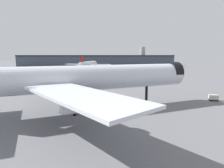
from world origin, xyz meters
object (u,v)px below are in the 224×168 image
at_px(traffic_cone_near_nose, 89,85).
at_px(airliner_far_taxiway, 88,64).
at_px(baggage_cart_trailing, 213,98).
at_px(airliner_near_gate, 81,79).

bearing_deg(traffic_cone_near_nose, airliner_far_taxiway, 89.07).
distance_m(airliner_far_taxiway, traffic_cone_near_nose, 97.68).
bearing_deg(baggage_cart_trailing, airliner_near_gate, 21.72).
height_order(airliner_near_gate, airliner_far_taxiway, airliner_near_gate).
distance_m(airliner_near_gate, traffic_cone_near_nose, 38.69).
xyz_separation_m(airliner_near_gate, traffic_cone_near_nose, (2.45, 37.85, -7.61)).
height_order(airliner_far_taxiway, baggage_cart_trailing, airliner_far_taxiway).
height_order(baggage_cart_trailing, traffic_cone_near_nose, baggage_cart_trailing).
bearing_deg(traffic_cone_near_nose, baggage_cart_trailing, -42.06).
relative_size(airliner_near_gate, baggage_cart_trailing, 23.51).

